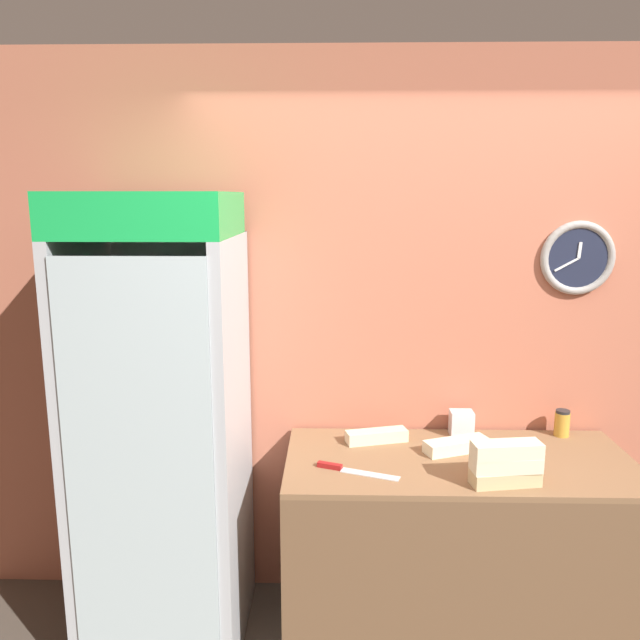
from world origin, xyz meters
TOP-DOWN VIEW (x-y plane):
  - wall_back at (0.00, 1.31)m, footprint 5.20×0.09m
  - prep_counter at (0.00, 0.90)m, footprint 1.54×0.71m
  - beverage_cooler at (-1.31, 0.95)m, footprint 0.68×0.72m
  - sandwich_stack_bottom at (0.13, 0.66)m, footprint 0.29×0.14m
  - sandwich_stack_middle at (0.13, 0.66)m, footprint 0.29×0.13m
  - sandwich_stack_top at (0.13, 0.66)m, footprint 0.29×0.13m
  - sandwich_flat_left at (-0.00, 0.99)m, footprint 0.32×0.20m
  - sandwich_flat_right at (-0.36, 1.09)m, footprint 0.30×0.15m
  - chefs_knife at (-0.51, 0.77)m, footprint 0.35×0.16m
  - condiment_jar at (0.55, 1.19)m, footprint 0.07×0.07m
  - napkin_dispenser at (0.06, 1.19)m, footprint 0.11×0.09m

SIDE VIEW (x-z plane):
  - prep_counter at x=0.00m, z-range 0.00..0.88m
  - chefs_knife at x=-0.51m, z-range 0.88..0.90m
  - sandwich_flat_right at x=-0.36m, z-range 0.88..0.94m
  - sandwich_flat_left at x=0.00m, z-range 0.88..0.94m
  - sandwich_stack_bottom at x=0.13m, z-range 0.88..0.94m
  - napkin_dispenser at x=0.06m, z-range 0.88..1.00m
  - condiment_jar at x=0.55m, z-range 0.88..1.01m
  - sandwich_stack_middle at x=0.13m, z-range 0.94..1.00m
  - sandwich_stack_top at x=0.13m, z-range 1.00..1.06m
  - beverage_cooler at x=-1.31m, z-range 0.09..2.13m
  - wall_back at x=0.00m, z-range 0.00..2.70m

